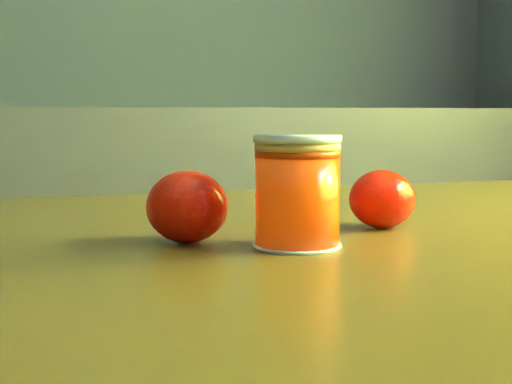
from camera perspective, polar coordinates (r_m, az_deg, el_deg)
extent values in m
cube|color=brown|center=(0.64, 3.88, -5.09)|extent=(1.12, 0.85, 0.04)
cylinder|color=#FF3D05|center=(0.56, 3.32, -0.56)|extent=(0.07, 0.07, 0.08)
cylinder|color=#E7AF5E|center=(0.56, 3.34, 3.65)|extent=(0.07, 0.07, 0.01)
cylinder|color=silver|center=(0.56, 3.35, 4.19)|extent=(0.07, 0.07, 0.00)
ellipsoid|color=red|center=(0.59, -5.53, -1.17)|extent=(0.09, 0.09, 0.06)
ellipsoid|color=red|center=(0.67, 10.05, -0.56)|extent=(0.06, 0.06, 0.05)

